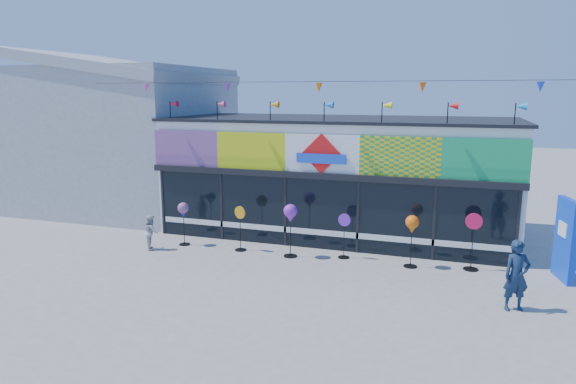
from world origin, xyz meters
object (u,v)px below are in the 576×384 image
at_px(blue_sign, 565,239).
at_px(spinner_0, 183,211).
at_px(spinner_1, 240,227).
at_px(spinner_5, 473,240).
at_px(spinner_4, 412,226).
at_px(child, 151,232).
at_px(spinner_2, 290,215).
at_px(adult_man, 517,276).
at_px(spinner_3, 344,235).

height_order(blue_sign, spinner_0, blue_sign).
bearing_deg(spinner_1, blue_sign, 2.30).
height_order(spinner_0, spinner_5, spinner_5).
bearing_deg(spinner_4, child, -173.86).
distance_m(blue_sign, spinner_5, 2.34).
bearing_deg(spinner_4, spinner_2, -176.79).
height_order(spinner_1, spinner_4, spinner_4).
distance_m(spinner_0, spinner_5, 9.02).
distance_m(blue_sign, spinner_1, 9.33).
height_order(spinner_4, child, spinner_4).
height_order(spinner_4, adult_man, adult_man).
bearing_deg(spinner_2, child, -171.53).
height_order(blue_sign, spinner_2, blue_sign).
bearing_deg(spinner_5, spinner_0, -177.28).
bearing_deg(blue_sign, spinner_5, 167.12).
xyz_separation_m(spinner_0, spinner_5, (9.01, 0.43, -0.27)).
xyz_separation_m(spinner_0, adult_man, (9.92, -2.17, -0.31)).
bearing_deg(spinner_5, blue_sign, -0.71).
bearing_deg(spinner_2, adult_man, -18.78).
xyz_separation_m(blue_sign, spinner_4, (-3.99, -0.26, 0.11)).
relative_size(spinner_3, spinner_5, 0.84).
bearing_deg(adult_man, spinner_1, 142.30).
xyz_separation_m(spinner_1, spinner_2, (1.71, -0.09, 0.56)).
distance_m(spinner_2, spinner_4, 3.62).
bearing_deg(spinner_3, spinner_4, -5.66).
distance_m(spinner_3, child, 6.19).
bearing_deg(spinner_5, spinner_1, -176.71).
distance_m(spinner_5, adult_man, 2.75).
bearing_deg(spinner_5, spinner_2, -174.65).
bearing_deg(blue_sign, spinner_1, 170.13).
bearing_deg(spinner_3, spinner_0, -176.39).
xyz_separation_m(spinner_1, adult_man, (7.90, -2.20, 0.07)).
height_order(spinner_0, spinner_3, spinner_0).
xyz_separation_m(blue_sign, child, (-12.10, -1.13, -0.56)).
bearing_deg(spinner_4, adult_man, -41.80).
height_order(spinner_1, spinner_5, spinner_5).
xyz_separation_m(spinner_1, spinner_3, (3.30, 0.31, -0.03)).
bearing_deg(spinner_3, child, -170.01).
relative_size(spinner_4, spinner_5, 0.93).
xyz_separation_m(spinner_1, child, (-2.79, -0.76, -0.20)).
bearing_deg(spinner_0, adult_man, -12.34).
xyz_separation_m(spinner_5, adult_man, (0.92, -2.60, -0.04)).
distance_m(spinner_1, adult_man, 8.20).
bearing_deg(spinner_1, spinner_3, 5.37).
bearing_deg(child, spinner_2, -119.52).
bearing_deg(child, adult_man, -135.64).
bearing_deg(blue_sign, adult_man, -130.90).
distance_m(spinner_4, spinner_5, 1.73).
bearing_deg(spinner_1, spinner_2, -3.05).
distance_m(blue_sign, child, 12.16).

